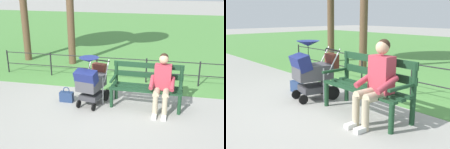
% 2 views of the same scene
% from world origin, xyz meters
% --- Properties ---
extents(ground_plane, '(60.00, 60.00, 0.00)m').
position_xyz_m(ground_plane, '(0.00, 0.00, 0.00)').
color(ground_plane, '#9E9B93').
extents(grass_lawn, '(40.00, 16.00, 0.01)m').
position_xyz_m(grass_lawn, '(0.00, -8.80, 0.00)').
color(grass_lawn, '#518E42').
rests_on(grass_lawn, ground).
extents(park_bench, '(1.62, 0.65, 0.96)m').
position_xyz_m(park_bench, '(-0.86, -0.12, 0.53)').
color(park_bench, '#193D23').
rests_on(park_bench, ground).
extents(person_on_bench, '(0.54, 0.74, 1.28)m').
position_xyz_m(person_on_bench, '(-1.21, 0.11, 0.68)').
color(person_on_bench, tan).
rests_on(person_on_bench, ground).
extents(stroller, '(0.66, 0.96, 1.15)m').
position_xyz_m(stroller, '(0.38, 0.14, 0.59)').
color(stroller, black).
rests_on(stroller, ground).
extents(handbag, '(0.32, 0.14, 0.37)m').
position_xyz_m(handbag, '(1.00, 0.11, 0.13)').
color(handbag, navy).
rests_on(handbag, ground).
extents(park_fence, '(7.11, 0.04, 0.70)m').
position_xyz_m(park_fence, '(0.00, -1.57, 0.42)').
color(park_fence, black).
rests_on(park_fence, ground).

